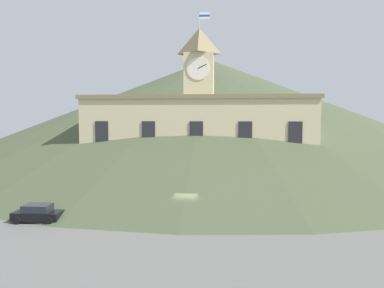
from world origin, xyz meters
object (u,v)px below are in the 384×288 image
at_px(car_blue_van, 291,202).
at_px(car_silver_hatch, 191,199).
at_px(car_gray_pickup, 183,210).
at_px(car_red_sedan, 152,195).
at_px(street_lamp_left, 244,170).
at_px(car_black_suv, 38,214).
at_px(street_lamp_right, 156,165).
at_px(car_yellow_coupe, 100,193).
at_px(pedestrian, 282,193).

xyz_separation_m(car_blue_van, car_silver_hatch, (-11.69, 1.99, -0.27)).
distance_m(car_gray_pickup, car_red_sedan, 8.99).
xyz_separation_m(street_lamp_left, car_blue_van, (4.92, -9.00, -2.29)).
xyz_separation_m(car_black_suv, car_red_sedan, (9.88, 10.43, -0.16)).
bearing_deg(car_black_suv, car_gray_pickup, -169.10).
distance_m(street_lamp_right, car_blue_van, 19.77).
bearing_deg(car_yellow_coupe, pedestrian, -178.31).
relative_size(car_blue_van, pedestrian, 3.14).
distance_m(street_lamp_right, car_gray_pickup, 14.37).
bearing_deg(street_lamp_left, car_silver_hatch, -133.97).
bearing_deg(street_lamp_right, car_red_sedan, -84.47).
xyz_separation_m(car_red_sedan, car_yellow_coupe, (-7.22, 0.90, -0.05)).
distance_m(car_black_suv, car_red_sedan, 14.37).
height_order(car_blue_van, car_gray_pickup, car_blue_van).
distance_m(car_blue_van, pedestrian, 5.48).
xyz_separation_m(street_lamp_left, car_gray_pickup, (-7.07, -12.99, -2.45)).
bearing_deg(street_lamp_left, car_black_suv, -143.98).
bearing_deg(street_lamp_right, car_gray_pickup, -67.49).
xyz_separation_m(car_silver_hatch, car_black_suv, (-15.05, -8.85, 0.14)).
height_order(street_lamp_right, car_gray_pickup, street_lamp_right).
distance_m(car_gray_pickup, car_silver_hatch, 5.99).
bearing_deg(street_lamp_right, car_blue_van, -27.37).
bearing_deg(car_silver_hatch, car_yellow_coupe, 174.08).
bearing_deg(car_gray_pickup, pedestrian, 40.47).
bearing_deg(car_red_sedan, car_yellow_coupe, 171.31).
distance_m(street_lamp_left, car_red_sedan, 13.36).
height_order(car_blue_van, car_black_suv, car_blue_van).
xyz_separation_m(car_silver_hatch, car_red_sedan, (-5.17, 1.58, -0.02)).
height_order(street_lamp_right, street_lamp_left, street_lamp_right).
relative_size(car_red_sedan, car_yellow_coupe, 1.05).
bearing_deg(street_lamp_left, car_red_sedan, -155.52).
height_order(street_lamp_left, car_blue_van, street_lamp_left).
distance_m(car_blue_van, car_gray_pickup, 12.64).
bearing_deg(pedestrian, car_black_suv, -166.99).
height_order(street_lamp_right, car_black_suv, street_lamp_right).
relative_size(street_lamp_left, car_gray_pickup, 0.82).
distance_m(car_red_sedan, pedestrian, 16.71).
height_order(car_gray_pickup, car_silver_hatch, car_gray_pickup).
bearing_deg(car_silver_hatch, car_red_sedan, 168.39).
bearing_deg(car_black_suv, car_blue_van, -165.71).
xyz_separation_m(street_lamp_right, car_gray_pickup, (5.38, -12.99, -2.98)).
bearing_deg(car_silver_hatch, car_black_suv, -144.15).
relative_size(street_lamp_right, car_blue_van, 1.00).
relative_size(car_silver_hatch, car_red_sedan, 0.91).
distance_m(street_lamp_right, car_black_suv, 18.65).
bearing_deg(street_lamp_left, street_lamp_right, 180.00).
xyz_separation_m(street_lamp_left, car_black_suv, (-21.82, -15.86, -2.43)).
xyz_separation_m(street_lamp_right, car_black_suv, (-9.36, -15.86, -2.96)).
relative_size(car_gray_pickup, car_red_sedan, 1.20).
bearing_deg(pedestrian, car_gray_pickup, -153.08).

